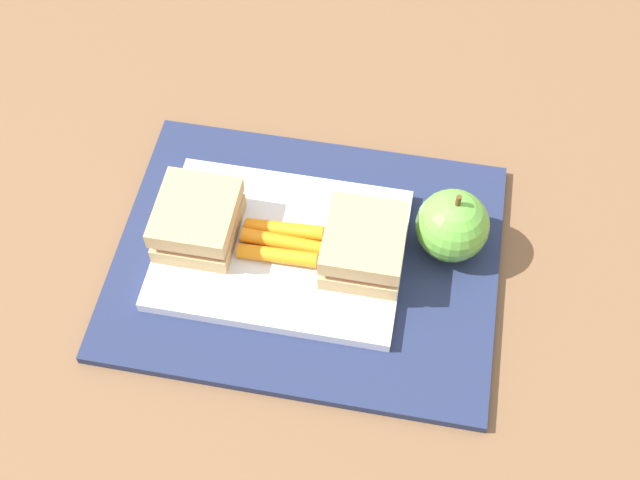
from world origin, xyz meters
The scene contains 7 objects.
ground_plane centered at (0.00, 0.00, 0.00)m, with size 2.40×2.40×0.00m, color brown.
lunchbag_mat centered at (0.00, 0.00, 0.01)m, with size 0.36×0.28×0.01m, color navy.
food_tray centered at (-0.03, 0.00, 0.02)m, with size 0.23×0.17×0.01m, color white.
sandwich_half_left centered at (-0.10, 0.00, 0.04)m, with size 0.07×0.08×0.04m.
sandwich_half_right centered at (0.05, 0.00, 0.04)m, with size 0.07×0.08×0.04m.
carrot_sticks_bundle centered at (-0.02, 0.00, 0.03)m, with size 0.08×0.04×0.02m.
apple centered at (0.13, 0.04, 0.04)m, with size 0.07×0.07×0.08m.
Camera 1 is at (0.09, -0.40, 0.67)m, focal length 46.39 mm.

